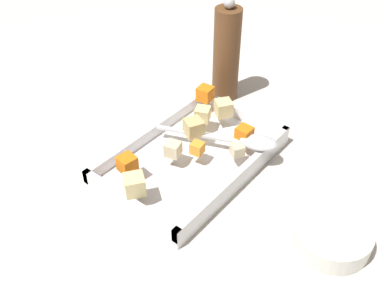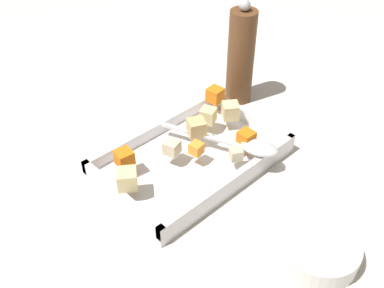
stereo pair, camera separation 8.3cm
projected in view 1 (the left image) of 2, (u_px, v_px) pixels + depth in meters
The scene contains 15 objects.
ground_plane at pixel (201, 165), 0.86m from camera, with size 4.00×4.00×0.00m, color beige.
baking_dish at pixel (192, 160), 0.85m from camera, with size 0.35×0.22×0.04m.
carrot_chunk_near_left at pixel (127, 164), 0.78m from camera, with size 0.03×0.03×0.03m, color orange.
carrot_chunk_heap_top at pixel (205, 94), 0.95m from camera, with size 0.03×0.03×0.03m, color orange.
carrot_chunk_under_handle at pixel (198, 148), 0.82m from camera, with size 0.02×0.02×0.02m, color orange.
carrot_chunk_back_center at pixel (244, 134), 0.85m from camera, with size 0.03×0.03×0.03m, color orange.
potato_chunk_corner_nw at pixel (224, 108), 0.91m from camera, with size 0.03×0.03×0.03m, color #E0CC89.
potato_chunk_far_right at pixel (194, 127), 0.86m from camera, with size 0.03×0.03×0.03m, color tan.
potato_chunk_mid_left at pixel (237, 150), 0.81m from camera, with size 0.02×0.02×0.02m, color beige.
potato_chunk_far_left at pixel (135, 185), 0.73m from camera, with size 0.03×0.03×0.03m, color #E0CC89.
potato_chunk_center at pixel (173, 149), 0.81m from camera, with size 0.03×0.03×0.03m, color beige.
potato_chunk_front_center at pixel (202, 114), 0.89m from camera, with size 0.03×0.03×0.03m, color #E0CC89.
serving_spoon at pixel (251, 141), 0.83m from camera, with size 0.12×0.23×0.02m.
pepper_mill at pixel (226, 54), 0.98m from camera, with size 0.06×0.06×0.24m.
small_prep_bowl at pixel (332, 236), 0.70m from camera, with size 0.12×0.12×0.04m, color silver.
Camera 1 is at (-0.51, -0.39, 0.58)m, focal length 41.55 mm.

